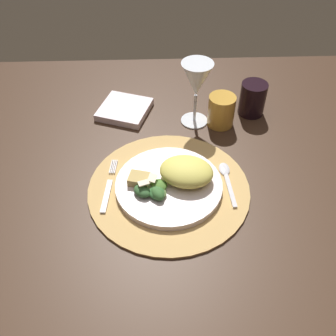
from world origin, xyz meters
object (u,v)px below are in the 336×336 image
at_px(dining_table, 190,199).
at_px(spoon, 226,177).
at_px(fork, 109,188).
at_px(napkin, 125,109).
at_px(amber_tumbler, 221,111).
at_px(dinner_plate, 169,185).
at_px(wine_glass, 197,81).
at_px(dark_tumbler, 253,99).

height_order(dining_table, spoon, spoon).
distance_m(dining_table, fork, 0.23).
bearing_deg(spoon, dining_table, 161.30).
height_order(napkin, amber_tumbler, amber_tumbler).
bearing_deg(napkin, dining_table, -55.26).
relative_size(dinner_plate, amber_tumbler, 2.83).
xyz_separation_m(dinner_plate, wine_glass, (0.08, 0.25, 0.11)).
xyz_separation_m(wine_glass, dark_tumbler, (0.16, 0.03, -0.08)).
bearing_deg(fork, dining_table, 14.43).
relative_size(spoon, wine_glass, 0.77).
xyz_separation_m(fork, wine_glass, (0.22, 0.25, 0.12)).
relative_size(wine_glass, dark_tumbler, 1.92).
relative_size(dining_table, amber_tumbler, 16.68).
xyz_separation_m(napkin, wine_glass, (0.19, -0.05, 0.12)).
bearing_deg(dinner_plate, amber_tumbler, 57.89).
xyz_separation_m(dinner_plate, amber_tumbler, (0.15, 0.24, 0.03)).
relative_size(dinner_plate, wine_glass, 1.37).
bearing_deg(spoon, fork, -175.16).
xyz_separation_m(dining_table, wine_glass, (0.02, 0.20, 0.23)).
xyz_separation_m(fork, dark_tumbler, (0.38, 0.28, 0.04)).
relative_size(napkin, amber_tumbler, 1.51).
bearing_deg(napkin, wine_glass, -14.04).
relative_size(napkin, dark_tumbler, 1.40).
height_order(dinner_plate, napkin, dinner_plate).
xyz_separation_m(dinner_plate, spoon, (0.14, 0.03, -0.00)).
bearing_deg(amber_tumbler, dining_table, -116.53).
relative_size(fork, spoon, 1.19).
bearing_deg(dark_tumbler, amber_tumbler, -153.11).
bearing_deg(spoon, wine_glass, 104.16).
height_order(dinner_plate, wine_glass, wine_glass).
xyz_separation_m(spoon, wine_glass, (-0.06, 0.22, 0.12)).
height_order(dinner_plate, dark_tumbler, dark_tumbler).
relative_size(dinner_plate, spoon, 1.78).
bearing_deg(dinner_plate, fork, 178.83).
bearing_deg(spoon, amber_tumbler, 86.56).
bearing_deg(napkin, dark_tumbler, -2.25).
bearing_deg(amber_tumbler, dinner_plate, -122.11).
bearing_deg(dining_table, dark_tumbler, 51.41).
bearing_deg(dinner_plate, spoon, 10.80).
height_order(dining_table, fork, fork).
distance_m(dinner_plate, fork, 0.14).
bearing_deg(fork, dark_tumbler, 36.59).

